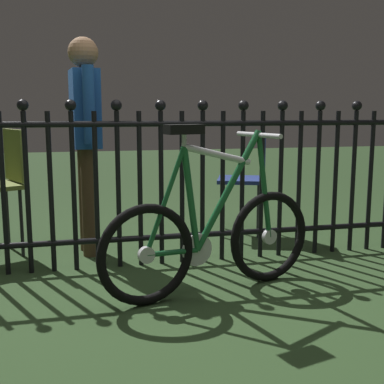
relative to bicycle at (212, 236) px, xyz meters
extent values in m
plane|color=#283F20|center=(-0.16, -0.06, -0.32)|extent=(20.00, 20.00, 0.00)
cylinder|color=black|center=(-1.15, 0.58, 0.18)|extent=(0.03, 0.03, 1.00)
cylinder|color=black|center=(-1.01, 0.58, 0.18)|extent=(0.03, 0.03, 1.00)
sphere|color=black|center=(-1.01, 0.58, 0.71)|extent=(0.07, 0.07, 0.07)
cylinder|color=black|center=(-0.87, 0.58, 0.18)|extent=(0.03, 0.03, 1.00)
cylinder|color=black|center=(-0.73, 0.58, 0.18)|extent=(0.03, 0.03, 1.00)
sphere|color=black|center=(-0.73, 0.58, 0.71)|extent=(0.07, 0.07, 0.07)
cylinder|color=black|center=(-0.60, 0.58, 0.18)|extent=(0.03, 0.03, 1.00)
cylinder|color=black|center=(-0.46, 0.58, 0.18)|extent=(0.03, 0.03, 1.00)
sphere|color=black|center=(-0.46, 0.58, 0.71)|extent=(0.07, 0.07, 0.07)
cylinder|color=black|center=(-0.32, 0.58, 0.18)|extent=(0.03, 0.03, 1.00)
cylinder|color=black|center=(-0.18, 0.58, 0.18)|extent=(0.03, 0.03, 1.00)
sphere|color=black|center=(-0.18, 0.58, 0.71)|extent=(0.07, 0.07, 0.07)
cylinder|color=black|center=(-0.04, 0.58, 0.18)|extent=(0.03, 0.03, 1.00)
cylinder|color=black|center=(0.10, 0.58, 0.18)|extent=(0.03, 0.03, 1.00)
sphere|color=black|center=(0.10, 0.58, 0.71)|extent=(0.07, 0.07, 0.07)
cylinder|color=black|center=(0.23, 0.58, 0.18)|extent=(0.03, 0.03, 1.00)
cylinder|color=black|center=(0.37, 0.58, 0.18)|extent=(0.03, 0.03, 1.00)
sphere|color=black|center=(0.37, 0.58, 0.71)|extent=(0.07, 0.07, 0.07)
cylinder|color=black|center=(0.51, 0.58, 0.18)|extent=(0.03, 0.03, 1.00)
cylinder|color=black|center=(0.65, 0.58, 0.18)|extent=(0.03, 0.03, 1.00)
sphere|color=black|center=(0.65, 0.58, 0.71)|extent=(0.07, 0.07, 0.07)
cylinder|color=black|center=(0.79, 0.58, 0.18)|extent=(0.03, 0.03, 1.00)
cylinder|color=black|center=(0.93, 0.58, 0.18)|extent=(0.03, 0.03, 1.00)
sphere|color=black|center=(0.93, 0.58, 0.71)|extent=(0.07, 0.07, 0.07)
cylinder|color=black|center=(1.06, 0.58, 0.18)|extent=(0.03, 0.03, 1.00)
cylinder|color=black|center=(1.20, 0.58, 0.18)|extent=(0.03, 0.03, 1.00)
sphere|color=black|center=(1.20, 0.58, 0.71)|extent=(0.07, 0.07, 0.07)
cylinder|color=black|center=(1.34, 0.58, 0.18)|extent=(0.03, 0.03, 1.00)
cylinder|color=black|center=(-0.16, 0.58, -0.14)|extent=(4.46, 0.04, 0.04)
cylinder|color=black|center=(-0.16, 0.58, 0.60)|extent=(4.46, 0.04, 0.04)
torus|color=black|center=(-0.38, -0.10, -0.05)|extent=(0.53, 0.19, 0.54)
cylinder|color=silver|center=(-0.38, -0.10, -0.05)|extent=(0.09, 0.05, 0.09)
torus|color=black|center=(0.38, 0.10, -0.05)|extent=(0.53, 0.19, 0.54)
cylinder|color=silver|center=(0.38, 0.10, -0.05)|extent=(0.09, 0.05, 0.09)
cylinder|color=#19592D|center=(0.10, 0.03, 0.25)|extent=(0.42, 0.15, 0.65)
cylinder|color=silver|center=(0.03, 0.01, 0.45)|extent=(0.41, 0.14, 0.13)
cylinder|color=#19592D|center=(-0.13, -0.03, 0.22)|extent=(0.12, 0.06, 0.57)
cylinder|color=#19592D|center=(-0.23, -0.06, -0.06)|extent=(0.30, 0.11, 0.04)
cylinder|color=#19592D|center=(-0.27, -0.07, 0.22)|extent=(0.24, 0.09, 0.56)
cylinder|color=#19592D|center=(0.34, 0.09, 0.26)|extent=(0.13, 0.06, 0.62)
cylinder|color=silver|center=(0.29, 0.08, 0.56)|extent=(0.03, 0.03, 0.02)
cylinder|color=silver|center=(0.29, 0.08, 0.55)|extent=(0.13, 0.39, 0.03)
cylinder|color=silver|center=(-0.17, -0.05, 0.53)|extent=(0.03, 0.03, 0.07)
cube|color=black|center=(-0.17, -0.05, 0.59)|extent=(0.22, 0.14, 0.05)
cylinder|color=silver|center=(-0.09, -0.02, -0.07)|extent=(0.18, 0.06, 0.18)
cylinder|color=black|center=(-1.10, 0.97, -0.09)|extent=(0.02, 0.02, 0.47)
cylinder|color=black|center=(-1.22, 1.23, -0.09)|extent=(0.02, 0.02, 0.47)
cube|color=olive|center=(-1.13, 1.11, 0.37)|extent=(0.17, 0.32, 0.36)
cylinder|color=black|center=(0.40, 1.16, -0.11)|extent=(0.02, 0.02, 0.43)
cylinder|color=black|center=(0.50, 1.44, -0.11)|extent=(0.02, 0.02, 0.43)
cylinder|color=black|center=(0.68, 1.06, -0.11)|extent=(0.02, 0.02, 0.43)
cylinder|color=black|center=(0.78, 1.34, -0.11)|extent=(0.02, 0.02, 0.43)
cube|color=navy|center=(0.59, 1.25, 0.12)|extent=(0.47, 0.47, 0.03)
cube|color=navy|center=(0.75, 1.19, 0.33)|extent=(0.15, 0.34, 0.36)
cylinder|color=#4C3823|center=(-0.63, 0.88, 0.05)|extent=(0.11, 0.11, 0.75)
cylinder|color=#4C3823|center=(-0.65, 1.04, 0.05)|extent=(0.11, 0.11, 0.75)
cube|color=#1E4C99|center=(-0.64, 0.96, 0.69)|extent=(0.21, 0.32, 0.53)
cylinder|color=#1E4C99|center=(-0.62, 0.76, 0.72)|extent=(0.08, 0.08, 0.50)
cylinder|color=#1E4C99|center=(-0.66, 1.16, 0.72)|extent=(0.08, 0.08, 0.50)
sphere|color=#8C6647|center=(-0.64, 0.96, 1.07)|extent=(0.20, 0.20, 0.20)
camera|label=1|loc=(-0.72, -2.58, 0.69)|focal=46.71mm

